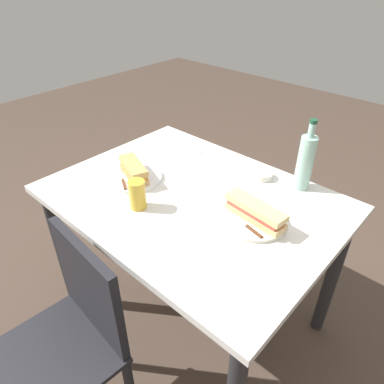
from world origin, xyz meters
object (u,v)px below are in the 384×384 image
object	(u,v)px
baguette_sandwich_far	(255,212)
olive_bowl	(263,175)
plate_near	(134,178)
beer_glass	(137,195)
water_bottle	(305,162)
dining_table	(192,217)
plate_far	(254,220)
knife_far	(247,226)
chair_far	(72,336)
knife_near	(123,180)
baguette_sandwich_near	(134,170)

from	to	relation	value
baguette_sandwich_far	olive_bowl	bearing A→B (deg)	-62.54
plate_near	beer_glass	distance (m)	0.22
water_bottle	dining_table	bearing A→B (deg)	50.52
plate_far	baguette_sandwich_far	size ratio (longest dim) A/B	0.98
dining_table	knife_far	distance (m)	0.32
baguette_sandwich_far	knife_far	bearing A→B (deg)	95.15
chair_far	olive_bowl	bearing A→B (deg)	-97.94
knife_near	plate_far	distance (m)	0.61
dining_table	water_bottle	size ratio (longest dim) A/B	3.80
chair_far	baguette_sandwich_far	size ratio (longest dim) A/B	3.42
plate_far	knife_near	bearing A→B (deg)	15.97
baguette_sandwich_far	water_bottle	xyz separation A→B (m)	(-0.01, -0.34, 0.08)
knife_far	plate_near	bearing A→B (deg)	5.00
water_bottle	baguette_sandwich_far	bearing A→B (deg)	87.78
plate_far	water_bottle	size ratio (longest dim) A/B	0.79
chair_far	knife_near	bearing A→B (deg)	-59.36
knife_near	knife_far	xyz separation A→B (m)	(-0.59, -0.11, 0.00)
dining_table	beer_glass	bearing A→B (deg)	62.34
chair_far	plate_far	world-z (taller)	chair_far
baguette_sandwich_near	beer_glass	xyz separation A→B (m)	(-0.18, 0.13, 0.01)
dining_table	water_bottle	world-z (taller)	water_bottle
plate_far	baguette_sandwich_far	world-z (taller)	baguette_sandwich_far
plate_far	baguette_sandwich_near	bearing A→B (deg)	10.74
plate_near	knife_far	xyz separation A→B (m)	(-0.58, -0.05, 0.01)
plate_near	baguette_sandwich_near	distance (m)	0.04
baguette_sandwich_near	plate_far	distance (m)	0.58
chair_far	knife_far	distance (m)	0.74
baguette_sandwich_near	olive_bowl	bearing A→B (deg)	-136.64
baguette_sandwich_near	knife_near	bearing A→B (deg)	80.30
plate_far	knife_far	xyz separation A→B (m)	(-0.01, 0.06, 0.01)
knife_far	water_bottle	distance (m)	0.41
water_bottle	olive_bowl	bearing A→B (deg)	16.05
knife_near	water_bottle	distance (m)	0.79
chair_far	plate_near	distance (m)	0.69
chair_far	plate_near	bearing A→B (deg)	-62.82
plate_far	beer_glass	xyz separation A→B (m)	(0.40, 0.23, 0.05)
chair_far	plate_far	distance (m)	0.78
dining_table	olive_bowl	xyz separation A→B (m)	(-0.14, -0.32, 0.13)
dining_table	plate_far	xyz separation A→B (m)	(-0.29, -0.03, 0.12)
knife_near	water_bottle	bearing A→B (deg)	-139.78
knife_far	knife_near	bearing A→B (deg)	10.47
baguette_sandwich_far	olive_bowl	size ratio (longest dim) A/B	2.85
water_bottle	plate_near	bearing A→B (deg)	37.27
plate_near	water_bottle	world-z (taller)	water_bottle
dining_table	olive_bowl	size ratio (longest dim) A/B	13.40
baguette_sandwich_near	plate_far	bearing A→B (deg)	-169.26
plate_near	plate_far	bearing A→B (deg)	-169.26
knife_far	water_bottle	xyz separation A→B (m)	(-0.01, -0.40, 0.11)
chair_far	knife_near	xyz separation A→B (m)	(0.30, -0.50, 0.29)
plate_far	chair_far	bearing A→B (deg)	66.99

